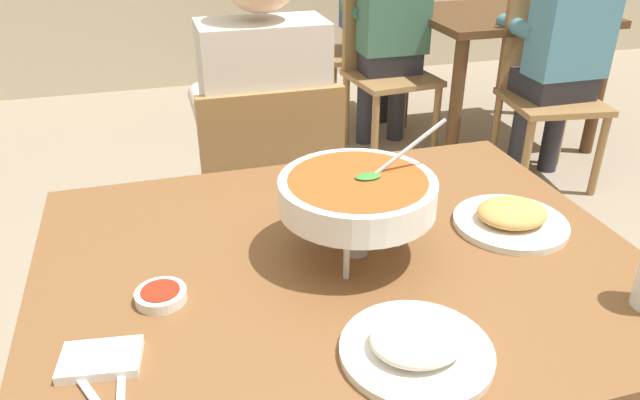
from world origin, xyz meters
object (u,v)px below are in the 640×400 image
diner_main (264,126)px  appetizer_plate (511,218)px  rice_plate (417,345)px  patron_bg_middle (369,2)px  chair_diner_main (269,199)px  curry_bowl (357,194)px  chair_bg_right (546,81)px  patron_bg_right (565,37)px  patron_bg_left (391,18)px  dining_table_far (503,36)px  chair_bg_left (385,61)px  chair_bg_middle (370,41)px  dining_table_main (340,304)px  sauce_dish (161,295)px

diner_main → appetizer_plate: bearing=-63.3°
rice_plate → patron_bg_middle: bearing=71.2°
chair_diner_main → curry_bowl: curry_bowl is taller
chair_bg_right → patron_bg_middle: bearing=117.6°
chair_diner_main → rice_plate: (0.03, -1.04, 0.27)m
rice_plate → patron_bg_right: size_ratio=0.18×
rice_plate → patron_bg_middle: size_ratio=0.18×
patron_bg_left → appetizer_plate: bearing=-105.5°
curry_bowl → patron_bg_right: 2.21m
dining_table_far → chair_bg_left: (-0.68, 0.09, -0.11)m
chair_bg_middle → patron_bg_right: size_ratio=0.69×
appetizer_plate → chair_bg_left: 2.28m
dining_table_far → patron_bg_middle: 0.84m
dining_table_main → patron_bg_right: patron_bg_right is taller
diner_main → dining_table_far: (1.65, 1.34, -0.12)m
appetizer_plate → patron_bg_middle: size_ratio=0.18×
dining_table_main → patron_bg_middle: bearing=68.8°
rice_plate → chair_bg_middle: (1.02, 2.95, -0.27)m
chair_diner_main → patron_bg_left: bearing=55.7°
chair_diner_main → rice_plate: chair_diner_main is taller
diner_main → rice_plate: size_ratio=5.46×
chair_bg_middle → patron_bg_right: bearing=-62.8°
diner_main → patron_bg_right: bearing=25.2°
chair_bg_middle → rice_plate: bearing=-109.1°
curry_bowl → patron_bg_right: patron_bg_right is taller
rice_plate → sauce_dish: (-0.37, 0.25, -0.01)m
diner_main → sauce_dish: size_ratio=14.56×
dining_table_main → chair_diner_main: bearing=90.0°
patron_bg_middle → patron_bg_right: bearing=-63.4°
chair_diner_main → rice_plate: bearing=-88.5°
dining_table_main → rice_plate: rice_plate is taller
curry_bowl → chair_bg_middle: curry_bowl is taller
curry_bowl → chair_bg_middle: bearing=69.0°
rice_plate → appetizer_plate: bearing=41.1°
dining_table_far → chair_bg_right: (-0.04, -0.50, -0.11)m
chair_bg_left → patron_bg_middle: 0.54m
rice_plate → chair_bg_left: bearing=69.3°
diner_main → chair_bg_left: (0.97, 1.43, -0.24)m
diner_main → patron_bg_left: size_ratio=1.00×
dining_table_far → diner_main: bearing=-140.9°
diner_main → curry_bowl: diner_main is taller
rice_plate → appetizer_plate: size_ratio=1.00×
rice_plate → patron_bg_right: (1.59, 1.83, -0.03)m
dining_table_main → chair_bg_left: size_ratio=1.29×
patron_bg_right → chair_diner_main: bearing=-153.8°
dining_table_main → patron_bg_right: 2.24m
chair_diner_main → diner_main: (0.00, 0.03, 0.24)m
dining_table_main → patron_bg_right: size_ratio=0.89×
appetizer_plate → chair_bg_right: chair_bg_right is taller
dining_table_far → chair_bg_right: size_ratio=1.11×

